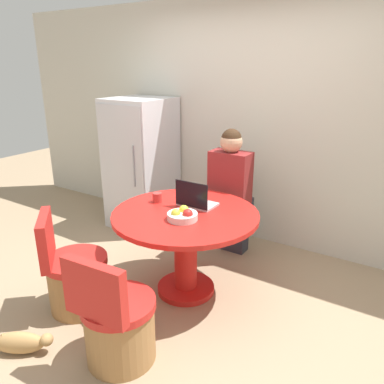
{
  "coord_description": "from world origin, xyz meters",
  "views": [
    {
      "loc": [
        1.6,
        -2.17,
        1.94
      ],
      "look_at": [
        0.0,
        0.34,
        0.91
      ],
      "focal_mm": 35.0,
      "sensor_mm": 36.0,
      "label": 1
    }
  ],
  "objects_px": {
    "refrigerator": "(141,164)",
    "fruit_bowl": "(183,215)",
    "laptop": "(196,201)",
    "cat": "(21,342)",
    "chair_near_camera": "(118,326)",
    "person_seated": "(232,187)",
    "chair_near_left_corner": "(75,278)",
    "dining_table": "(186,235)"
  },
  "relations": [
    {
      "from": "fruit_bowl",
      "to": "chair_near_camera",
      "type": "bearing_deg",
      "value": -89.8
    },
    {
      "from": "refrigerator",
      "to": "cat",
      "type": "relative_size",
      "value": 3.64
    },
    {
      "from": "refrigerator",
      "to": "fruit_bowl",
      "type": "height_order",
      "value": "refrigerator"
    },
    {
      "from": "fruit_bowl",
      "to": "cat",
      "type": "bearing_deg",
      "value": -118.96
    },
    {
      "from": "refrigerator",
      "to": "cat",
      "type": "distance_m",
      "value": 2.43
    },
    {
      "from": "dining_table",
      "to": "cat",
      "type": "relative_size",
      "value": 2.88
    },
    {
      "from": "person_seated",
      "to": "cat",
      "type": "bearing_deg",
      "value": 74.98
    },
    {
      "from": "chair_near_left_corner",
      "to": "person_seated",
      "type": "relative_size",
      "value": 0.62
    },
    {
      "from": "fruit_bowl",
      "to": "dining_table",
      "type": "bearing_deg",
      "value": 114.79
    },
    {
      "from": "chair_near_camera",
      "to": "person_seated",
      "type": "bearing_deg",
      "value": -92.14
    },
    {
      "from": "chair_near_camera",
      "to": "person_seated",
      "type": "distance_m",
      "value": 1.83
    },
    {
      "from": "refrigerator",
      "to": "cat",
      "type": "bearing_deg",
      "value": -71.94
    },
    {
      "from": "dining_table",
      "to": "person_seated",
      "type": "xyz_separation_m",
      "value": [
        0.01,
        0.84,
        0.19
      ]
    },
    {
      "from": "dining_table",
      "to": "chair_near_camera",
      "type": "xyz_separation_m",
      "value": [
        0.07,
        -0.93,
        -0.28
      ]
    },
    {
      "from": "chair_near_camera",
      "to": "person_seated",
      "type": "height_order",
      "value": "person_seated"
    },
    {
      "from": "person_seated",
      "to": "laptop",
      "type": "height_order",
      "value": "person_seated"
    },
    {
      "from": "laptop",
      "to": "fruit_bowl",
      "type": "height_order",
      "value": "laptop"
    },
    {
      "from": "chair_near_left_corner",
      "to": "person_seated",
      "type": "bearing_deg",
      "value": -70.03
    },
    {
      "from": "refrigerator",
      "to": "laptop",
      "type": "height_order",
      "value": "refrigerator"
    },
    {
      "from": "cat",
      "to": "fruit_bowl",
      "type": "bearing_deg",
      "value": 29.72
    },
    {
      "from": "chair_near_camera",
      "to": "chair_near_left_corner",
      "type": "bearing_deg",
      "value": -23.44
    },
    {
      "from": "chair_near_left_corner",
      "to": "chair_near_camera",
      "type": "height_order",
      "value": "same"
    },
    {
      "from": "laptop",
      "to": "cat",
      "type": "xyz_separation_m",
      "value": [
        -0.56,
        -1.42,
        -0.72
      ]
    },
    {
      "from": "chair_near_left_corner",
      "to": "fruit_bowl",
      "type": "relative_size",
      "value": 3.46
    },
    {
      "from": "dining_table",
      "to": "person_seated",
      "type": "relative_size",
      "value": 0.92
    },
    {
      "from": "chair_near_left_corner",
      "to": "chair_near_camera",
      "type": "bearing_deg",
      "value": -156.56
    },
    {
      "from": "chair_near_camera",
      "to": "cat",
      "type": "distance_m",
      "value": 0.73
    },
    {
      "from": "chair_near_left_corner",
      "to": "person_seated",
      "type": "height_order",
      "value": "person_seated"
    },
    {
      "from": "chair_near_left_corner",
      "to": "fruit_bowl",
      "type": "xyz_separation_m",
      "value": [
        0.7,
        0.55,
        0.52
      ]
    },
    {
      "from": "fruit_bowl",
      "to": "cat",
      "type": "distance_m",
      "value": 1.46
    },
    {
      "from": "chair_near_left_corner",
      "to": "laptop",
      "type": "bearing_deg",
      "value": -84.18
    },
    {
      "from": "chair_near_camera",
      "to": "fruit_bowl",
      "type": "bearing_deg",
      "value": -93.9
    },
    {
      "from": "dining_table",
      "to": "chair_near_left_corner",
      "type": "relative_size",
      "value": 1.47
    },
    {
      "from": "chair_near_left_corner",
      "to": "fruit_bowl",
      "type": "distance_m",
      "value": 1.03
    },
    {
      "from": "chair_near_camera",
      "to": "laptop",
      "type": "relative_size",
      "value": 2.67
    },
    {
      "from": "chair_near_left_corner",
      "to": "chair_near_camera",
      "type": "relative_size",
      "value": 1.0
    },
    {
      "from": "dining_table",
      "to": "laptop",
      "type": "bearing_deg",
      "value": 89.22
    },
    {
      "from": "refrigerator",
      "to": "chair_near_camera",
      "type": "relative_size",
      "value": 1.85
    },
    {
      "from": "laptop",
      "to": "fruit_bowl",
      "type": "distance_m",
      "value": 0.3
    },
    {
      "from": "chair_near_left_corner",
      "to": "cat",
      "type": "bearing_deg",
      "value": 140.43
    },
    {
      "from": "chair_near_camera",
      "to": "laptop",
      "type": "height_order",
      "value": "laptop"
    },
    {
      "from": "chair_near_camera",
      "to": "fruit_bowl",
      "type": "distance_m",
      "value": 0.95
    }
  ]
}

